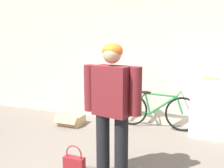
# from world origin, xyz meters

# --- Properties ---
(wall_back) EXTENTS (8.00, 0.07, 2.60)m
(wall_back) POSITION_xyz_m (0.00, 2.92, 1.30)
(wall_back) COLOR beige
(wall_back) RESTS_ON ground_plane
(side_shelf) EXTENTS (0.92, 0.50, 0.98)m
(side_shelf) POSITION_xyz_m (1.44, 2.62, 0.49)
(side_shelf) COLOR white
(side_shelf) RESTS_ON ground_plane
(person) EXTENTS (0.71, 0.32, 1.61)m
(person) POSITION_xyz_m (0.23, 0.77, 0.92)
(person) COLOR black
(person) RESTS_ON ground_plane
(bicycle) EXTENTS (1.59, 0.46, 0.70)m
(bicycle) POSITION_xyz_m (0.37, 2.65, 0.34)
(bicycle) COLOR black
(bicycle) RESTS_ON ground_plane
(banana) EXTENTS (0.31, 0.08, 0.04)m
(banana) POSITION_xyz_m (1.28, 2.57, 1.00)
(banana) COLOR #EAD64C
(banana) RESTS_ON side_shelf
(handbag) EXTENTS (0.27, 0.10, 0.36)m
(handbag) POSITION_xyz_m (-0.25, 0.68, 0.12)
(handbag) COLOR maroon
(handbag) RESTS_ON ground_plane
(cardboard_box) EXTENTS (0.47, 0.44, 0.25)m
(cardboard_box) POSITION_xyz_m (-1.22, 2.26, 0.09)
(cardboard_box) COLOR tan
(cardboard_box) RESTS_ON ground_plane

